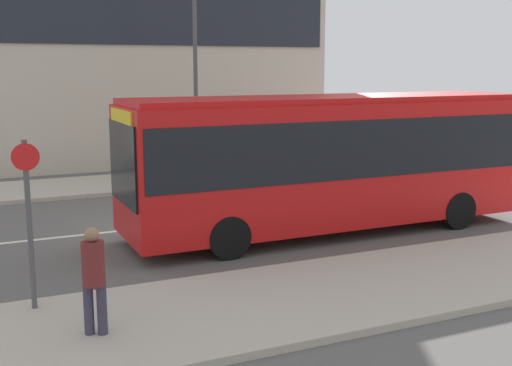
{
  "coord_description": "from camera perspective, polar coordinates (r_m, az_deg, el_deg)",
  "views": [
    {
      "loc": [
        -4.55,
        -15.74,
        4.11
      ],
      "look_at": [
        1.82,
        -1.87,
        1.32
      ],
      "focal_mm": 45.0,
      "sensor_mm": 36.0,
      "label": 1
    }
  ],
  "objects": [
    {
      "name": "sidewalk_far",
      "position": [
        22.82,
        -12.75,
        -0.12
      ],
      "size": [
        44.0,
        3.5,
        0.13
      ],
      "color": "#B2A899",
      "rests_on": "ground_plane"
    },
    {
      "name": "city_bus",
      "position": [
        16.0,
        6.42,
        2.52
      ],
      "size": [
        10.26,
        2.65,
        3.39
      ],
      "rotation": [
        0.0,
        0.0,
        0.1
      ],
      "color": "red",
      "rests_on": "ground_plane"
    },
    {
      "name": "pedestrian_near_stop",
      "position": [
        9.9,
        -14.23,
        -7.87
      ],
      "size": [
        0.34,
        0.34,
        1.66
      ],
      "rotation": [
        0.0,
        0.0,
        -0.44
      ],
      "color": "#383347",
      "rests_on": "sidewalk_near"
    },
    {
      "name": "ground_plane",
      "position": [
        16.89,
        -8.29,
        -3.84
      ],
      "size": [
        120.0,
        120.0,
        0.0
      ],
      "primitive_type": "plane",
      "color": "#595654"
    },
    {
      "name": "parked_car_0",
      "position": [
        25.42,
        16.07,
        2.08
      ],
      "size": [
        4.02,
        1.82,
        1.34
      ],
      "color": "maroon",
      "rests_on": "ground_plane"
    },
    {
      "name": "lane_centerline",
      "position": [
        16.89,
        -8.29,
        -3.83
      ],
      "size": [
        41.8,
        0.16,
        0.01
      ],
      "color": "silver",
      "rests_on": "ground_plane"
    },
    {
      "name": "bus_stop_sign",
      "position": [
        11.06,
        -19.56,
        -2.46
      ],
      "size": [
        0.44,
        0.12,
        2.83
      ],
      "color": "#4C4C51",
      "rests_on": "sidewalk_near"
    },
    {
      "name": "street_lamp",
      "position": [
        21.99,
        -5.43,
        11.11
      ],
      "size": [
        0.36,
        0.36,
        7.05
      ],
      "color": "#4C4C51",
      "rests_on": "sidewalk_far"
    },
    {
      "name": "sidewalk_near",
      "position": [
        11.28,
        0.9,
        -10.67
      ],
      "size": [
        44.0,
        3.5,
        0.13
      ],
      "color": "#B2A899",
      "rests_on": "ground_plane"
    }
  ]
}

